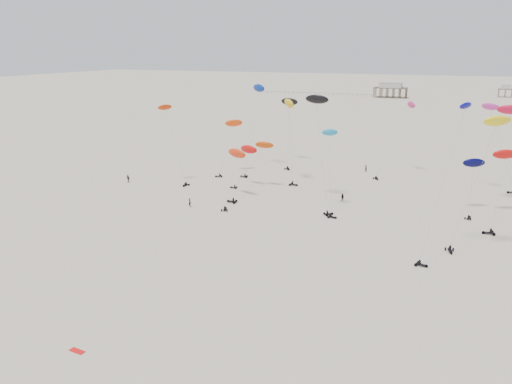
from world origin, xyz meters
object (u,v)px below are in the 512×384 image
at_px(rig_0, 403,121).
at_px(rig_9, 502,171).
at_px(pavilion_small, 505,92).
at_px(rig_4, 289,111).
at_px(spectator_0, 190,207).
at_px(pavilion_main, 390,91).

distance_m(rig_0, rig_9, 36.12).
distance_m(pavilion_small, rig_4, 247.23).
distance_m(rig_9, spectator_0, 60.72).
relative_size(pavilion_main, rig_9, 1.17).
bearing_deg(spectator_0, rig_0, -89.74).
distance_m(pavilion_main, rig_4, 206.44).
height_order(pavilion_main, rig_4, rig_4).
bearing_deg(pavilion_small, pavilion_main, -156.80).
bearing_deg(rig_4, pavilion_small, -152.96).
xyz_separation_m(pavilion_small, rig_0, (-41.12, -238.90, 9.84)).
bearing_deg(rig_0, pavilion_small, -134.32).
height_order(rig_4, rig_9, rig_4).
xyz_separation_m(rig_4, spectator_0, (-5.22, -48.37, -14.18)).
bearing_deg(rig_4, spectator_0, 37.90).
bearing_deg(rig_4, rig_0, 129.09).
relative_size(pavilion_small, rig_0, 0.43).
bearing_deg(pavilion_small, rig_0, -99.77).
relative_size(pavilion_small, rig_9, 0.50).
xyz_separation_m(pavilion_small, spectator_0, (-77.49, -284.56, -3.49)).
bearing_deg(spectator_0, pavilion_main, -52.88).
height_order(pavilion_small, rig_9, rig_9).
relative_size(pavilion_main, rig_0, 1.01).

